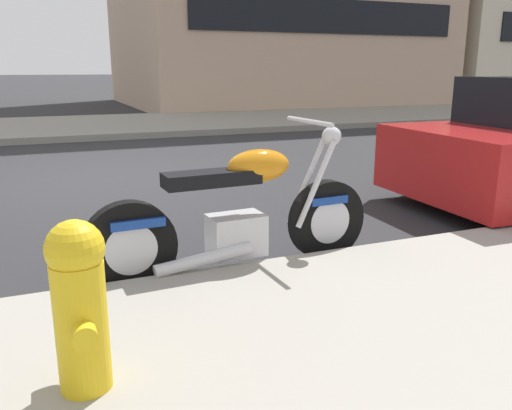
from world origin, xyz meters
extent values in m
plane|color=#28282B|center=(0.00, 0.00, 0.00)|extent=(260.00, 260.00, 0.00)
cube|color=gray|center=(12.00, 6.52, 0.07)|extent=(120.00, 5.00, 0.14)
cube|color=silver|center=(0.00, -3.42, 0.00)|extent=(0.12, 2.20, 0.01)
cylinder|color=black|center=(1.26, -3.94, 0.32)|extent=(0.64, 0.14, 0.64)
cylinder|color=silver|center=(1.26, -3.94, 0.32)|extent=(0.36, 0.14, 0.35)
cylinder|color=black|center=(-0.29, -4.01, 0.32)|extent=(0.64, 0.14, 0.64)
cylinder|color=silver|center=(-0.29, -4.01, 0.32)|extent=(0.36, 0.14, 0.35)
cube|color=silver|center=(0.48, -3.97, 0.30)|extent=(0.41, 0.28, 0.30)
cube|color=black|center=(0.30, -3.98, 0.74)|extent=(0.69, 0.25, 0.10)
ellipsoid|color=orange|center=(0.66, -3.96, 0.80)|extent=(0.49, 0.26, 0.24)
cube|color=navy|center=(-0.24, -4.01, 0.49)|extent=(0.37, 0.20, 0.06)
cube|color=navy|center=(1.24, -3.94, 0.49)|extent=(0.33, 0.17, 0.06)
cylinder|color=silver|center=(1.10, -3.87, 0.63)|extent=(0.34, 0.06, 0.65)
cylinder|color=silver|center=(1.11, -4.01, 0.63)|extent=(0.34, 0.06, 0.65)
cylinder|color=silver|center=(1.08, -3.95, 1.10)|extent=(0.06, 0.62, 0.04)
sphere|color=silver|center=(1.28, -3.94, 0.98)|extent=(0.15, 0.15, 0.15)
cylinder|color=silver|center=(0.19, -4.13, 0.21)|extent=(0.71, 0.12, 0.16)
cylinder|color=black|center=(3.52, -2.47, 0.31)|extent=(0.63, 0.24, 0.62)
cylinder|color=gold|center=(-0.69, -5.27, 0.43)|extent=(0.22, 0.22, 0.57)
sphere|color=gold|center=(-0.69, -5.27, 0.77)|extent=(0.24, 0.24, 0.24)
cylinder|color=gold|center=(-0.69, -5.13, 0.45)|extent=(0.10, 0.08, 0.10)
cylinder|color=gold|center=(-0.69, -5.41, 0.45)|extent=(0.10, 0.08, 0.10)
cube|color=black|center=(8.65, 8.79, 3.16)|extent=(9.87, 0.06, 1.10)
camera|label=1|loc=(-0.79, -7.42, 1.48)|focal=37.05mm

